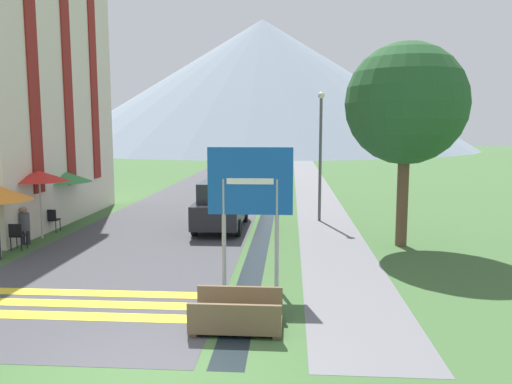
% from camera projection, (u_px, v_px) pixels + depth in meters
% --- Properties ---
extents(ground_plane, '(160.00, 160.00, 0.00)m').
position_uv_depth(ground_plane, '(251.00, 196.00, 27.63)').
color(ground_plane, '#3D6033').
extents(road, '(6.40, 60.00, 0.01)m').
position_uv_depth(road, '(229.00, 178.00, 37.70)').
color(road, '#424247').
rests_on(road, ground_plane).
extents(footpath, '(2.20, 60.00, 0.01)m').
position_uv_depth(footpath, '(309.00, 179.00, 37.27)').
color(footpath, slate).
rests_on(footpath, ground_plane).
extents(drainage_channel, '(0.60, 60.00, 0.00)m').
position_uv_depth(drainage_channel, '(277.00, 179.00, 37.44)').
color(drainage_channel, black).
rests_on(drainage_channel, ground_plane).
extents(crosswalk_marking, '(5.44, 1.84, 0.01)m').
position_uv_depth(crosswalk_marking, '(72.00, 304.00, 10.76)').
color(crosswalk_marking, yellow).
rests_on(crosswalk_marking, ground_plane).
extents(mountain_distant, '(76.79, 76.79, 23.74)m').
position_uv_depth(mountain_distant, '(262.00, 85.00, 93.82)').
color(mountain_distant, gray).
rests_on(mountain_distant, ground_plane).
extents(road_sign, '(1.99, 0.11, 3.33)m').
position_uv_depth(road_sign, '(250.00, 194.00, 11.59)').
color(road_sign, '#9E9EA3').
rests_on(road_sign, ground_plane).
extents(footbridge, '(1.70, 1.10, 0.65)m').
position_uv_depth(footbridge, '(237.00, 316.00, 9.44)').
color(footbridge, brown).
rests_on(footbridge, ground_plane).
extents(parked_car_near, '(1.73, 4.36, 1.82)m').
position_uv_depth(parked_car_near, '(221.00, 205.00, 18.69)').
color(parked_car_near, black).
rests_on(parked_car_near, ground_plane).
extents(parked_car_far, '(1.79, 4.30, 1.82)m').
position_uv_depth(parked_car_far, '(249.00, 178.00, 28.95)').
color(parked_car_far, '#A31919').
rests_on(parked_car_far, ground_plane).
extents(cafe_chair_near_left, '(0.40, 0.40, 0.85)m').
position_uv_depth(cafe_chair_near_left, '(17.00, 234.00, 15.40)').
color(cafe_chair_near_left, black).
rests_on(cafe_chair_near_left, ground_plane).
extents(cafe_chair_far_left, '(0.40, 0.40, 0.85)m').
position_uv_depth(cafe_chair_far_left, '(52.00, 218.00, 18.09)').
color(cafe_chair_far_left, black).
rests_on(cafe_chair_far_left, ground_plane).
extents(cafe_chair_middle, '(0.40, 0.40, 0.85)m').
position_uv_depth(cafe_chair_middle, '(21.00, 225.00, 16.77)').
color(cafe_chair_middle, black).
rests_on(cafe_chair_middle, ground_plane).
extents(cafe_umbrella_middle_red, '(1.92, 1.92, 2.33)m').
position_uv_depth(cafe_umbrella_middle_red, '(39.00, 176.00, 16.87)').
color(cafe_umbrella_middle_red, '#B7B2A8').
rests_on(cafe_umbrella_middle_red, ground_plane).
extents(cafe_umbrella_rear_green, '(2.26, 2.26, 2.13)m').
position_uv_depth(cafe_umbrella_rear_green, '(62.00, 176.00, 19.46)').
color(cafe_umbrella_rear_green, '#B7B2A8').
rests_on(cafe_umbrella_rear_green, ground_plane).
extents(person_seated_far, '(0.32, 0.32, 1.24)m').
position_uv_depth(person_seated_far, '(25.00, 224.00, 16.20)').
color(person_seated_far, '#282833').
rests_on(person_seated_far, ground_plane).
extents(streetlamp, '(0.28, 0.28, 5.20)m').
position_uv_depth(streetlamp, '(320.00, 145.00, 20.04)').
color(streetlamp, '#515156').
rests_on(streetlamp, ground_plane).
extents(tree_by_path, '(3.80, 3.80, 6.42)m').
position_uv_depth(tree_by_path, '(406.00, 104.00, 15.53)').
color(tree_by_path, brown).
rests_on(tree_by_path, ground_plane).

